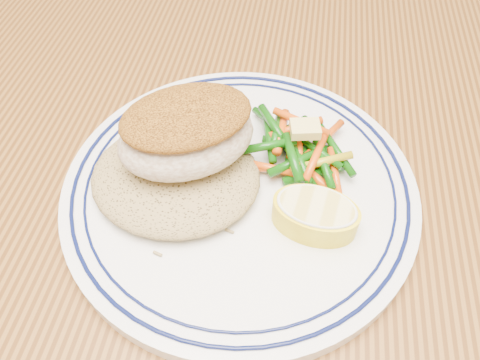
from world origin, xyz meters
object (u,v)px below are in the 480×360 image
plate (240,188)px  rice_pilaf (175,174)px  dining_table (275,232)px  vegetable_pile (298,149)px  fish_fillet (186,132)px  lemon_wedge (315,214)px

plate → rice_pilaf: bearing=-170.9°
dining_table → vegetable_pile: 0.13m
plate → vegetable_pile: vegetable_pile is taller
fish_fillet → vegetable_pile: bearing=17.4°
rice_pilaf → vegetable_pile: (0.09, 0.04, 0.00)m
dining_table → plate: size_ratio=5.16×
plate → lemon_wedge: bearing=-26.7°
dining_table → rice_pilaf: 0.15m
rice_pilaf → dining_table: bearing=24.4°
plate → dining_table: bearing=42.6°
vegetable_pile → lemon_wedge: size_ratio=1.41×
dining_table → plate: (-0.03, -0.03, 0.11)m
fish_fillet → rice_pilaf: bearing=-120.7°
rice_pilaf → fish_fillet: bearing=59.3°
vegetable_pile → fish_fillet: bearing=-162.6°
rice_pilaf → fish_fillet: 0.04m
fish_fillet → lemon_wedge: (0.10, -0.04, -0.03)m
vegetable_pile → rice_pilaf: bearing=-156.2°
rice_pilaf → fish_fillet: size_ratio=1.04×
dining_table → rice_pilaf: (-0.08, -0.04, 0.12)m
lemon_wedge → plate: bearing=153.3°
dining_table → rice_pilaf: rice_pilaf is taller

